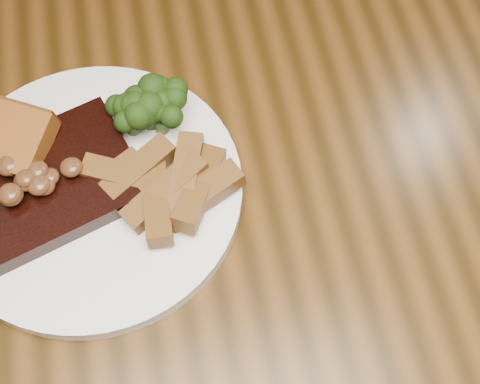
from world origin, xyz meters
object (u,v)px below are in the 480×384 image
object	(u,v)px
dining_table	(222,240)
plate	(93,192)
potato_wedges	(169,179)
steak	(51,184)

from	to	relation	value
dining_table	plate	size ratio (longest dim) A/B	5.69
plate	potato_wedges	bearing A→B (deg)	-8.37
dining_table	plate	xyz separation A→B (m)	(-0.12, 0.03, 0.10)
dining_table	plate	world-z (taller)	plate
plate	steak	xyz separation A→B (m)	(-0.03, 0.01, 0.02)
potato_wedges	plate	bearing A→B (deg)	171.63
plate	potato_wedges	xyz separation A→B (m)	(0.07, -0.01, 0.02)
plate	steak	size ratio (longest dim) A/B	1.80
steak	plate	bearing A→B (deg)	-27.63
potato_wedges	steak	bearing A→B (deg)	171.28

